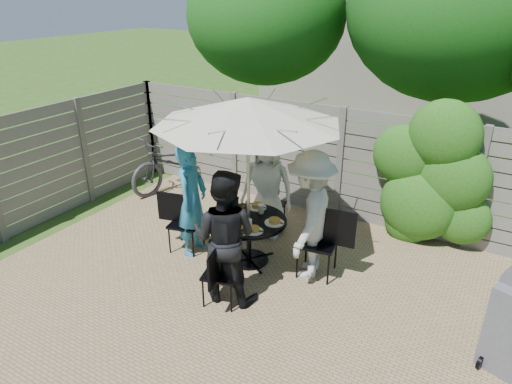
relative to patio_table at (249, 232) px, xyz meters
The scene contains 22 objects.
backyard_envelope 9.49m from the patio_table, 86.19° to the left, with size 60.00×60.00×5.00m.
patio_table is the anchor object (origin of this frame).
umbrella 1.67m from the patio_table, behind, with size 2.81×2.81×2.30m.
chair_back 0.98m from the patio_table, 101.74° to the left, with size 0.48×0.66×0.88m.
person_back 0.90m from the patio_table, 101.79° to the left, with size 0.79×0.51×1.61m, color silver.
chair_left 0.99m from the patio_table, 168.19° to the right, with size 0.67×0.50×0.88m.
person_left 0.90m from the patio_table, 168.21° to the right, with size 0.59×0.39×1.61m, color teal.
chair_front 0.99m from the patio_table, 78.17° to the right, with size 0.49×0.64×0.84m.
person_front 0.91m from the patio_table, 78.21° to the right, with size 0.81×0.63×1.67m, color black.
chair_right 0.98m from the patio_table, 11.73° to the left, with size 0.74×0.54×0.99m.
person_right 0.92m from the patio_table, 11.79° to the left, with size 1.10×0.63×1.71m, color silver.
plate_back 0.42m from the patio_table, 101.79° to the left, with size 0.26×0.26×0.06m.
plate_left 0.42m from the patio_table, 168.21° to the right, with size 0.26×0.26×0.06m.
plate_front 0.42m from the patio_table, 78.21° to the right, with size 0.26×0.26×0.06m.
plate_right 0.42m from the patio_table, 11.79° to the left, with size 0.26×0.26×0.06m.
plate_extra 0.42m from the patio_table, 47.25° to the right, with size 0.24×0.24×0.06m.
glass_back 0.39m from the patio_table, 123.79° to the left, with size 0.07×0.07×0.14m, color silver.
glass_left 0.39m from the patio_table, 146.21° to the right, with size 0.07×0.07×0.14m, color silver.
glass_front 0.39m from the patio_table, 56.21° to the right, with size 0.07×0.07×0.14m, color silver.
syrup_jug 0.29m from the patio_table, 151.98° to the left, with size 0.09×0.09×0.16m, color #59280C.
coffee_cup 0.36m from the patio_table, 77.35° to the left, with size 0.08×0.08×0.12m, color #C6B293.
bicycle 2.98m from the patio_table, 149.08° to the left, with size 0.68×1.95×1.03m, color #333338.
Camera 1 is at (2.32, -3.53, 3.50)m, focal length 32.00 mm.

